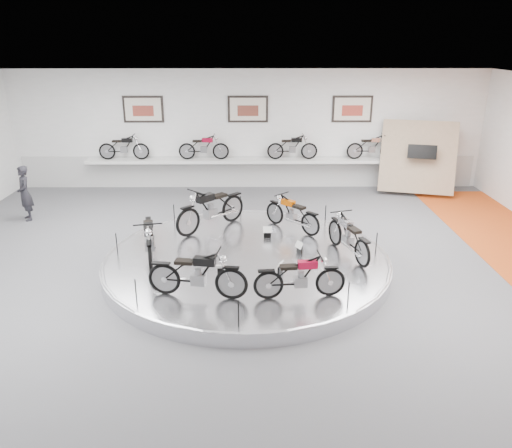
{
  "coord_description": "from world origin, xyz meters",
  "views": [
    {
      "loc": [
        0.12,
        -10.01,
        4.89
      ],
      "look_at": [
        0.21,
        0.6,
        0.96
      ],
      "focal_mm": 35.0,
      "sensor_mm": 36.0,
      "label": 1
    }
  ],
  "objects_px": {
    "bike_a": "(348,236)",
    "bike_e": "(197,274)",
    "bike_d": "(149,239)",
    "bike_f": "(300,277)",
    "display_platform": "(247,262)",
    "bike_c": "(211,208)",
    "visitor": "(25,193)",
    "shelf": "(248,161)",
    "bike_b": "(292,213)"
  },
  "relations": [
    {
      "from": "bike_b",
      "to": "shelf",
      "type": "bearing_deg",
      "value": -30.69
    },
    {
      "from": "bike_c",
      "to": "bike_d",
      "type": "relative_size",
      "value": 1.08
    },
    {
      "from": "display_platform",
      "to": "bike_a",
      "type": "xyz_separation_m",
      "value": [
        2.27,
        0.01,
        0.62
      ]
    },
    {
      "from": "shelf",
      "to": "bike_c",
      "type": "bearing_deg",
      "value": -101.18
    },
    {
      "from": "bike_c",
      "to": "visitor",
      "type": "xyz_separation_m",
      "value": [
        -5.41,
        1.58,
        -0.07
      ]
    },
    {
      "from": "bike_c",
      "to": "bike_e",
      "type": "bearing_deg",
      "value": 45.09
    },
    {
      "from": "display_platform",
      "to": "bike_a",
      "type": "height_order",
      "value": "bike_a"
    },
    {
      "from": "bike_b",
      "to": "visitor",
      "type": "distance_m",
      "value": 7.66
    },
    {
      "from": "bike_e",
      "to": "visitor",
      "type": "height_order",
      "value": "visitor"
    },
    {
      "from": "bike_f",
      "to": "visitor",
      "type": "height_order",
      "value": "visitor"
    },
    {
      "from": "bike_c",
      "to": "visitor",
      "type": "bearing_deg",
      "value": -61.41
    },
    {
      "from": "shelf",
      "to": "bike_f",
      "type": "distance_m",
      "value": 8.4
    },
    {
      "from": "display_platform",
      "to": "bike_b",
      "type": "distance_m",
      "value": 2.1
    },
    {
      "from": "bike_e",
      "to": "bike_b",
      "type": "bearing_deg",
      "value": 69.13
    },
    {
      "from": "bike_d",
      "to": "visitor",
      "type": "xyz_separation_m",
      "value": [
        -4.21,
        3.55,
        -0.03
      ]
    },
    {
      "from": "shelf",
      "to": "bike_b",
      "type": "xyz_separation_m",
      "value": [
        1.14,
        -4.75,
        -0.25
      ]
    },
    {
      "from": "bike_b",
      "to": "bike_e",
      "type": "bearing_deg",
      "value": 105.68
    },
    {
      "from": "bike_c",
      "to": "display_platform",
      "type": "bearing_deg",
      "value": 72.76
    },
    {
      "from": "bike_a",
      "to": "bike_d",
      "type": "relative_size",
      "value": 0.92
    },
    {
      "from": "display_platform",
      "to": "visitor",
      "type": "xyz_separation_m",
      "value": [
        -6.33,
        3.32,
        0.64
      ]
    },
    {
      "from": "bike_a",
      "to": "bike_e",
      "type": "xyz_separation_m",
      "value": [
        -3.18,
        -1.9,
        0.01
      ]
    },
    {
      "from": "shelf",
      "to": "bike_e",
      "type": "xyz_separation_m",
      "value": [
        -0.91,
        -8.29,
        -0.22
      ]
    },
    {
      "from": "bike_a",
      "to": "bike_e",
      "type": "distance_m",
      "value": 3.7
    },
    {
      "from": "bike_c",
      "to": "bike_d",
      "type": "distance_m",
      "value": 2.31
    },
    {
      "from": "shelf",
      "to": "bike_b",
      "type": "distance_m",
      "value": 4.89
    },
    {
      "from": "bike_d",
      "to": "bike_f",
      "type": "distance_m",
      "value": 3.56
    },
    {
      "from": "bike_e",
      "to": "visitor",
      "type": "bearing_deg",
      "value": 145.38
    },
    {
      "from": "display_platform",
      "to": "bike_b",
      "type": "relative_size",
      "value": 4.22
    },
    {
      "from": "visitor",
      "to": "bike_c",
      "type": "bearing_deg",
      "value": 40.83
    },
    {
      "from": "shelf",
      "to": "bike_e",
      "type": "distance_m",
      "value": 8.34
    },
    {
      "from": "display_platform",
      "to": "bike_e",
      "type": "xyz_separation_m",
      "value": [
        -0.91,
        -1.89,
        0.63
      ]
    },
    {
      "from": "bike_a",
      "to": "bike_c",
      "type": "xyz_separation_m",
      "value": [
        -3.2,
        1.73,
        0.08
      ]
    },
    {
      "from": "display_platform",
      "to": "bike_d",
      "type": "bearing_deg",
      "value": -173.74
    },
    {
      "from": "bike_e",
      "to": "bike_c",
      "type": "bearing_deg",
      "value": 99.44
    },
    {
      "from": "shelf",
      "to": "bike_d",
      "type": "xyz_separation_m",
      "value": [
        -2.12,
        -6.63,
        -0.18
      ]
    },
    {
      "from": "bike_e",
      "to": "visitor",
      "type": "relative_size",
      "value": 1.03
    },
    {
      "from": "shelf",
      "to": "bike_c",
      "type": "height_order",
      "value": "bike_c"
    },
    {
      "from": "bike_b",
      "to": "bike_d",
      "type": "relative_size",
      "value": 0.87
    },
    {
      "from": "bike_a",
      "to": "bike_e",
      "type": "height_order",
      "value": "bike_e"
    },
    {
      "from": "bike_a",
      "to": "bike_f",
      "type": "relative_size",
      "value": 1.09
    },
    {
      "from": "bike_a",
      "to": "bike_b",
      "type": "xyz_separation_m",
      "value": [
        -1.13,
        1.64,
        -0.03
      ]
    },
    {
      "from": "bike_e",
      "to": "bike_f",
      "type": "height_order",
      "value": "bike_e"
    },
    {
      "from": "shelf",
      "to": "bike_e",
      "type": "height_order",
      "value": "bike_e"
    },
    {
      "from": "bike_d",
      "to": "bike_c",
      "type": "bearing_deg",
      "value": 137.12
    },
    {
      "from": "display_platform",
      "to": "bike_c",
      "type": "height_order",
      "value": "bike_c"
    },
    {
      "from": "display_platform",
      "to": "bike_a",
      "type": "distance_m",
      "value": 2.36
    },
    {
      "from": "bike_d",
      "to": "visitor",
      "type": "distance_m",
      "value": 5.51
    },
    {
      "from": "display_platform",
      "to": "bike_e",
      "type": "bearing_deg",
      "value": -115.66
    },
    {
      "from": "display_platform",
      "to": "bike_a",
      "type": "bearing_deg",
      "value": 0.22
    },
    {
      "from": "bike_f",
      "to": "bike_b",
      "type": "bearing_deg",
      "value": 82.49
    }
  ]
}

